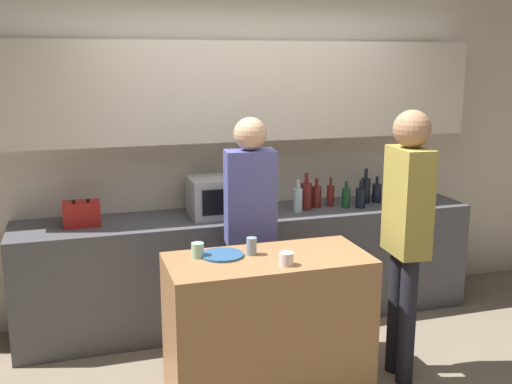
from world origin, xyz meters
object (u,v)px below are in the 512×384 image
Objects in this scene: potted_plant at (414,177)px; cup_2 at (198,250)px; bottle_6 at (366,190)px; cup_0 at (286,259)px; toaster at (82,214)px; bottle_2 at (316,196)px; bottle_5 at (361,197)px; bottle_7 at (377,193)px; person_center at (250,216)px; plate_on_island at (222,255)px; cup_1 at (252,246)px; bottle_1 at (306,196)px; person_left at (407,222)px; bottle_0 at (298,200)px; bottle_4 at (346,197)px; bottle_3 at (330,195)px; microwave at (223,196)px.

cup_2 is at bearing -154.54° from potted_plant.
bottle_6 reaches higher than cup_0.
toaster is 1.84m from bottle_2.
bottle_5 is 0.25m from bottle_7.
potted_plant is 1.72m from person_center.
plate_on_island is 0.15× the size of person_center.
cup_1 is 0.49m from person_center.
bottle_5 is at bearing -2.81° from toaster.
potted_plant reaches higher than bottle_6.
plate_on_island is (-1.05, -1.03, -0.07)m from bottle_2.
plate_on_island is at bearing -133.82° from bottle_1.
bottle_6 is at bearing 0.82° from toaster.
bottle_2 is 0.14× the size of person_center.
person_center reaches higher than plate_on_island.
person_left reaches higher than potted_plant.
person_left is at bearing -110.08° from bottle_7.
cup_1 is (-1.32, -1.07, -0.04)m from bottle_6.
bottle_0 is at bearing -2.93° from toaster.
cup_2 is at bearing -146.99° from bottle_4.
cup_0 is at bearing -134.62° from bottle_7.
bottle_7 is at bearing 15.24° from bottle_4.
potted_plant is 1.09m from bottle_0.
toaster is 1.08× the size of bottle_2.
bottle_1 is (1.73, -0.04, 0.02)m from toaster.
bottle_4 is at bearing -147.41° from person_center.
bottle_7 reaches higher than cup_2.
toaster is 0.66× the size of potted_plant.
person_center reaches higher than bottle_6.
bottle_2 is 2.83× the size of cup_0.
cup_0 is (1.11, -1.28, -0.04)m from toaster.
potted_plant is 0.36m from bottle_7.
bottle_3 is (0.24, 0.06, -0.02)m from bottle_1.
bottle_6 reaches higher than plate_on_island.
potted_plant is 0.77m from bottle_3.
bottle_1 is 2.78× the size of cup_1.
bottle_7 is 2.43× the size of cup_2.
toaster is 1.18m from cup_2.
bottle_1 is at bearing -173.05° from bottle_6.
person_left is at bearing -90.77° from bottle_3.
microwave is 1.32× the size of potted_plant.
bottle_1 is at bearing 63.44° from cup_0.
person_left reaches higher than bottle_3.
bottle_3 is (0.91, 0.02, -0.06)m from microwave.
bottle_5 is (0.34, -0.12, -0.01)m from bottle_2.
bottle_4 reaches higher than cup_2.
bottle_5 is (0.21, -0.13, -0.01)m from bottle_3.
bottle_3 is 0.33m from bottle_6.
plate_on_island is at bearing -7.87° from cup_2.
bottle_4 is 1.08m from person_center.
toaster is at bearing -179.18° from bottle_6.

